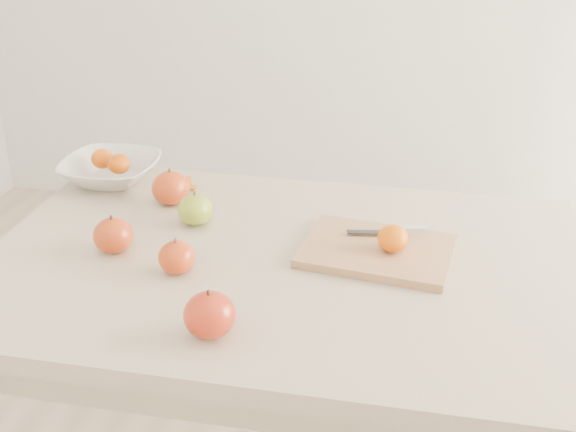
# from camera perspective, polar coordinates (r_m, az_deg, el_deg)

# --- Properties ---
(table) EXTENTS (1.20, 0.80, 0.75)m
(table) POSITION_cam_1_polar(r_m,az_deg,el_deg) (1.49, -0.38, -6.66)
(table) COLOR beige
(table) RESTS_ON ground
(cutting_board) EXTENTS (0.32, 0.25, 0.02)m
(cutting_board) POSITION_cam_1_polar(r_m,az_deg,el_deg) (1.46, 7.05, -2.74)
(cutting_board) COLOR tan
(cutting_board) RESTS_ON table
(board_tangerine) EXTENTS (0.06, 0.06, 0.05)m
(board_tangerine) POSITION_cam_1_polar(r_m,az_deg,el_deg) (1.44, 8.28, -1.77)
(board_tangerine) COLOR #E85808
(board_tangerine) RESTS_ON cutting_board
(fruit_bowl) EXTENTS (0.23, 0.23, 0.06)m
(fruit_bowl) POSITION_cam_1_polar(r_m,az_deg,el_deg) (1.84, -13.81, 3.54)
(fruit_bowl) COLOR white
(fruit_bowl) RESTS_ON table
(bowl_tangerine_near) EXTENTS (0.05, 0.05, 0.05)m
(bowl_tangerine_near) POSITION_cam_1_polar(r_m,az_deg,el_deg) (1.85, -14.47, 4.41)
(bowl_tangerine_near) COLOR #E16007
(bowl_tangerine_near) RESTS_ON fruit_bowl
(bowl_tangerine_far) EXTENTS (0.06, 0.06, 0.05)m
(bowl_tangerine_far) POSITION_cam_1_polar(r_m,az_deg,el_deg) (1.80, -13.22, 4.03)
(bowl_tangerine_far) COLOR #D24807
(bowl_tangerine_far) RESTS_ON fruit_bowl
(orange_peel_a) EXTENTS (0.07, 0.06, 0.01)m
(orange_peel_a) POSITION_cam_1_polar(r_m,az_deg,el_deg) (1.79, -8.59, 2.48)
(orange_peel_a) COLOR orange
(orange_peel_a) RESTS_ON table
(orange_peel_b) EXTENTS (0.05, 0.04, 0.01)m
(orange_peel_b) POSITION_cam_1_polar(r_m,az_deg,el_deg) (1.77, -8.00, 2.20)
(orange_peel_b) COLOR #C75C0E
(orange_peel_b) RESTS_ON table
(paring_knife) EXTENTS (0.17, 0.06, 0.01)m
(paring_knife) POSITION_cam_1_polar(r_m,az_deg,el_deg) (1.52, 9.07, -1.11)
(paring_knife) COLOR silver
(paring_knife) RESTS_ON cutting_board
(apple_green) EXTENTS (0.08, 0.08, 0.07)m
(apple_green) POSITION_cam_1_polar(r_m,az_deg,el_deg) (1.58, -7.33, 0.50)
(apple_green) COLOR #7D9C15
(apple_green) RESTS_ON table
(apple_red_b) EXTENTS (0.07, 0.07, 0.06)m
(apple_red_b) POSITION_cam_1_polar(r_m,az_deg,el_deg) (1.40, -8.80, -3.25)
(apple_red_b) COLOR #A71D07
(apple_red_b) RESTS_ON table
(apple_red_d) EXTENTS (0.08, 0.08, 0.07)m
(apple_red_d) POSITION_cam_1_polar(r_m,az_deg,el_deg) (1.49, -13.65, -1.50)
(apple_red_d) COLOR #9D0C02
(apple_red_d) RESTS_ON table
(apple_red_c) EXTENTS (0.09, 0.09, 0.08)m
(apple_red_c) POSITION_cam_1_polar(r_m,az_deg,el_deg) (1.21, -6.22, -7.78)
(apple_red_c) COLOR #8A0309
(apple_red_c) RESTS_ON table
(apple_red_a) EXTENTS (0.09, 0.09, 0.08)m
(apple_red_a) POSITION_cam_1_polar(r_m,az_deg,el_deg) (1.68, -9.26, 2.21)
(apple_red_a) COLOR #980D07
(apple_red_a) RESTS_ON table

